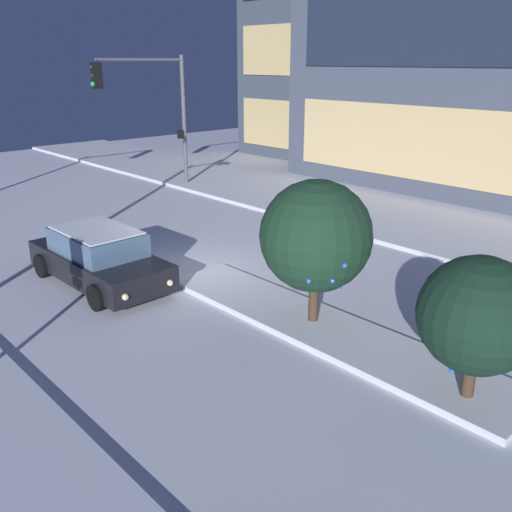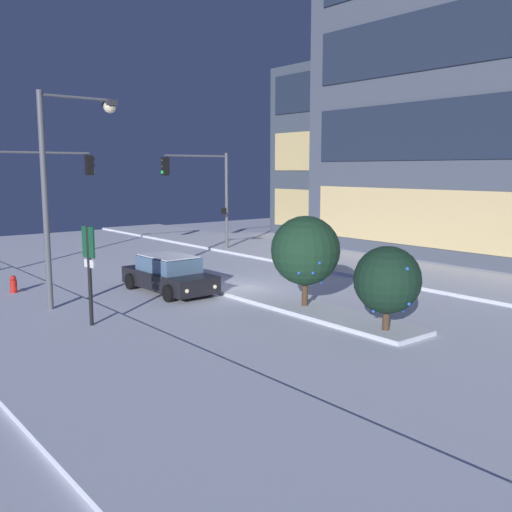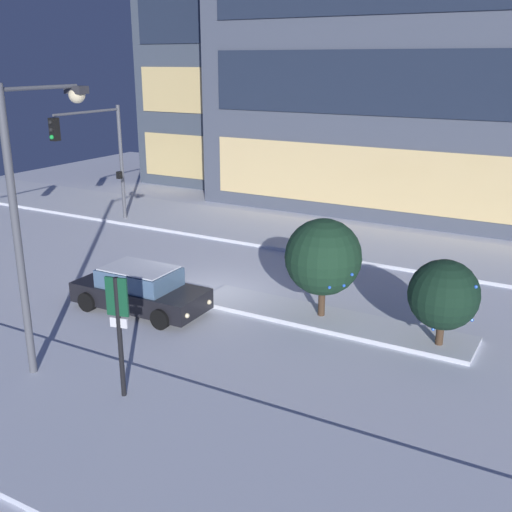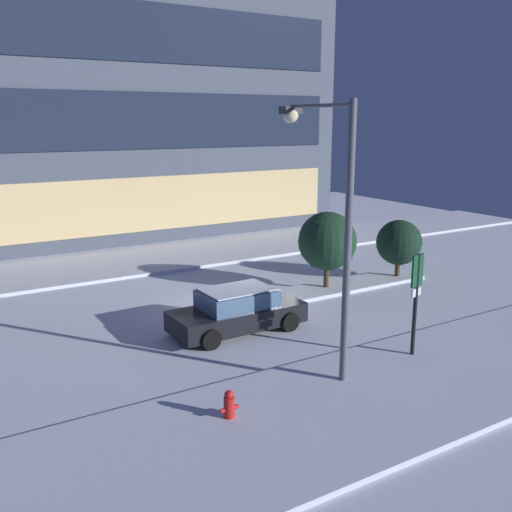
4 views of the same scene
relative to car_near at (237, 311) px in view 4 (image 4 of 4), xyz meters
The scene contains 11 objects.
ground 2.77m from the car_near, 64.86° to the left, with size 52.00×52.00×0.00m, color silver.
curb_strip_near 6.10m from the car_near, 79.21° to the right, with size 52.00×5.20×0.14m, color silver.
curb_strip_far 10.87m from the car_near, 84.00° to the left, with size 52.00×5.20×0.14m, color silver.
median_strip 6.27m from the car_near, 20.54° to the left, with size 9.00×1.80×0.14m, color silver.
office_tower_main 25.47m from the car_near, 79.23° to the left, with size 23.15×13.42×27.60m.
car_near is the anchor object (origin of this frame).
street_lamp_arched 5.90m from the car_near, 84.05° to the right, with size 0.56×2.81×7.45m.
fire_hydrant 5.99m from the car_near, 121.31° to the right, with size 0.48×0.26×0.82m.
parking_info_sign 5.90m from the car_near, 54.46° to the right, with size 0.55×0.18×3.19m.
decorated_tree_median 9.58m from the car_near, 12.01° to the left, with size 2.00×2.00×2.67m.
decorated_tree_left_of_median 6.12m from the car_near, 22.21° to the left, with size 2.42×2.42×3.31m.
Camera 4 is at (-10.02, -18.27, 6.94)m, focal length 40.13 mm.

